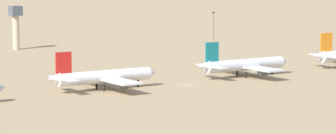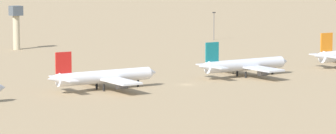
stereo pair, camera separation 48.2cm
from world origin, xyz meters
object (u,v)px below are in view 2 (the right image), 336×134
object	(u,v)px
control_tower	(16,23)
light_pole_west	(214,24)
parked_jet_teal_4	(244,65)
parked_jet_red_3	(103,77)

from	to	relation	value
control_tower	light_pole_west	bearing A→B (deg)	-7.31
control_tower	parked_jet_teal_4	bearing A→B (deg)	-78.45
parked_jet_teal_4	light_pole_west	distance (m)	144.19
parked_jet_red_3	control_tower	distance (m)	136.86
parked_jet_red_3	light_pole_west	xyz separation A→B (m)	(136.30, 119.62, 4.23)
parked_jet_red_3	light_pole_west	distance (m)	181.40
parked_jet_red_3	control_tower	bearing A→B (deg)	79.03
parked_jet_teal_4	control_tower	world-z (taller)	control_tower
parked_jet_red_3	parked_jet_teal_4	world-z (taller)	parked_jet_teal_4
parked_jet_red_3	light_pole_west	world-z (taller)	light_pole_west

